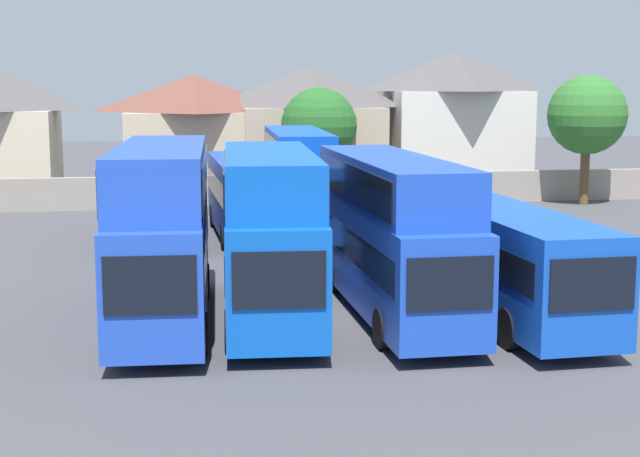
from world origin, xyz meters
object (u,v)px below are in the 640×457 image
Objects in this scene: bus_2 at (270,226)px; tree_behind_wall at (319,126)px; bus_4 at (500,254)px; bus_8 at (377,192)px; bus_5 at (163,196)px; bus_1 at (162,224)px; bus_3 at (391,227)px; bus_6 at (243,193)px; house_terrace_right at (310,129)px; tree_right_of_lot at (587,115)px; bus_7 at (298,176)px; house_terrace_centre at (195,133)px; house_terrace_far_right at (453,119)px.

tree_behind_wall reaches higher than bus_2.
bus_4 is 15.78m from bus_8.
bus_8 is (9.79, -0.16, 0.05)m from bus_5.
bus_8 is at bearing 160.17° from bus_2.
bus_2 is at bearing 10.46° from bus_5.
bus_3 is at bearing 92.14° from bus_1.
bus_6 reaches higher than bus_5.
house_terrace_right is (5.52, 16.62, 2.04)m from bus_6.
tree_right_of_lot is at bearing -17.02° from tree_behind_wall.
bus_1 reaches higher than bus_5.
bus_8 is at bearing 81.94° from bus_7.
house_terrace_far_right is (16.87, 0.48, 0.75)m from house_terrace_centre.
bus_1 reaches higher than bus_3.
bus_6 is at bearing -130.56° from house_terrace_far_right.
bus_8 is at bearing -65.56° from house_terrace_centre.
bus_6 is (3.51, 15.09, -0.90)m from bus_1.
house_terrace_right is (9.12, 16.46, 2.15)m from bus_5.
tree_right_of_lot is (20.64, 23.65, 2.29)m from bus_2.
bus_4 is at bearing 88.92° from bus_1.
bus_7 is 1.23× the size of house_terrace_centre.
bus_1 is 0.94× the size of bus_4.
bus_3 is at bearing -81.39° from house_terrace_centre.
house_terrace_right is at bearing 149.81° from bus_5.
house_terrace_far_right reaches higher than house_terrace_centre.
bus_4 is at bearing -119.62° from tree_right_of_lot.
bus_2 is at bearing -3.06° from bus_6.
house_terrace_right is (-0.66, 16.62, 2.10)m from bus_8.
tree_behind_wall is (-0.01, -3.71, 0.33)m from house_terrace_right.
bus_5 is 6.25m from bus_7.
tree_right_of_lot is (14.70, -4.50, 0.71)m from tree_behind_wall.
house_terrace_far_right reaches higher than tree_behind_wall.
house_terrace_far_right is at bearing 118.23° from tree_right_of_lot.
bus_7 is 16.28m from house_terrace_right.
house_terrace_centre reaches higher than bus_2.
bus_6 is at bearing -157.41° from tree_right_of_lot.
tree_behind_wall is at bearing 179.22° from bus_8.
bus_1 is 1.06× the size of bus_8.
bus_6 is at bearing -93.77° from bus_8.
tree_right_of_lot is (23.81, 8.25, 3.19)m from bus_5.
house_terrace_centre is at bearing -174.19° from bus_2.
bus_5 is (-3.18, 15.41, -0.90)m from bus_2.
bus_7 is at bearing -103.46° from tree_behind_wall.
bus_8 is 1.12× the size of house_terrace_right.
bus_7 is 1.49× the size of tree_right_of_lot.
bus_2 is at bearing -100.57° from house_terrace_right.
bus_6 is 1.58× the size of tree_behind_wall.
bus_4 is 28.81m from tree_behind_wall.
bus_2 is 1.15× the size of house_terrace_centre.
bus_2 is 1.39× the size of tree_right_of_lot.
bus_7 is (6.10, 15.76, -0.22)m from bus_1.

